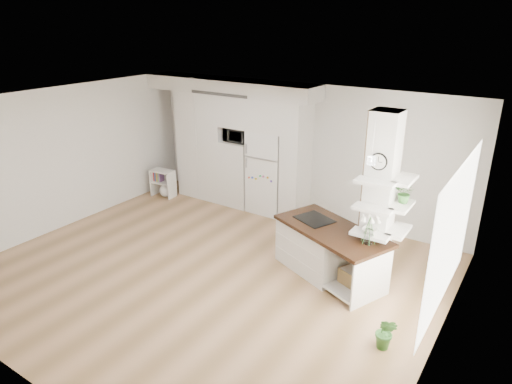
{
  "coord_description": "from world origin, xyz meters",
  "views": [
    {
      "loc": [
        4.21,
        -4.97,
        3.89
      ],
      "look_at": [
        0.33,
        0.9,
        1.18
      ],
      "focal_mm": 32.0,
      "sensor_mm": 36.0,
      "label": 1
    }
  ],
  "objects_px": {
    "kitchen_island": "(322,246)",
    "refrigerator": "(269,172)",
    "bookshelf": "(164,185)",
    "floor_plant_a": "(386,333)"
  },
  "relations": [
    {
      "from": "kitchen_island",
      "to": "refrigerator",
      "type": "bearing_deg",
      "value": 163.95
    },
    {
      "from": "refrigerator",
      "to": "bookshelf",
      "type": "height_order",
      "value": "refrigerator"
    },
    {
      "from": "refrigerator",
      "to": "bookshelf",
      "type": "bearing_deg",
      "value": -165.61
    },
    {
      "from": "refrigerator",
      "to": "floor_plant_a",
      "type": "height_order",
      "value": "refrigerator"
    },
    {
      "from": "kitchen_island",
      "to": "bookshelf",
      "type": "xyz_separation_m",
      "value": [
        -4.48,
        1.0,
        -0.16
      ]
    },
    {
      "from": "refrigerator",
      "to": "kitchen_island",
      "type": "bearing_deg",
      "value": -38.87
    },
    {
      "from": "refrigerator",
      "to": "kitchen_island",
      "type": "height_order",
      "value": "refrigerator"
    },
    {
      "from": "refrigerator",
      "to": "floor_plant_a",
      "type": "bearing_deg",
      "value": -39.53
    },
    {
      "from": "refrigerator",
      "to": "floor_plant_a",
      "type": "xyz_separation_m",
      "value": [
        3.52,
        -2.91,
        -0.63
      ]
    },
    {
      "from": "kitchen_island",
      "to": "floor_plant_a",
      "type": "xyz_separation_m",
      "value": [
        1.5,
        -1.28,
        -0.2
      ]
    }
  ]
}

